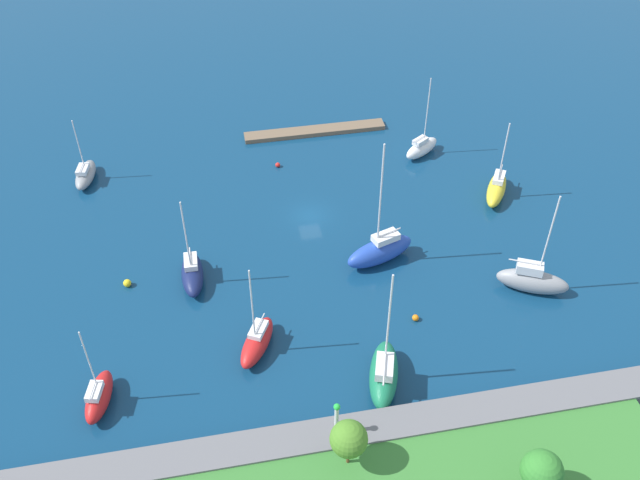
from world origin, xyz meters
The scene contains 18 objects.
water centered at (0.00, 0.00, 0.00)m, with size 160.00×160.00×0.00m, color navy.
pier_dock centered at (-3.80, -17.33, 0.30)m, with size 19.10×2.10×0.61m, color brown.
breakwater centered at (0.00, 30.11, 0.77)m, with size 73.02×3.13×1.53m, color slate.
harbor_beacon centered at (3.23, 30.11, 3.69)m, with size 0.56×0.56×3.73m.
park_tree_center centered at (-10.71, 38.20, 4.45)m, with size 3.24×3.24×4.77m.
park_tree_east centered at (2.87, 32.88, 4.55)m, with size 3.02×3.02×4.76m.
sailboat_gray_lone_north centered at (25.99, -11.92, 0.99)m, with size 3.08×6.14×8.48m.
sailboat_red_by_breakwater centered at (8.48, 18.82, 1.11)m, with size 4.89×6.65×10.69m.
sailboat_green_off_beacon centered at (-2.18, 25.06, 1.55)m, with size 4.75×7.90×13.46m.
sailboat_white_inner_mooring centered at (-16.40, -9.59, 1.12)m, with size 5.75×4.64×10.91m.
sailboat_navy_near_pier centered at (13.99, 8.36, 1.13)m, with size 2.36×6.64×10.83m.
sailboat_blue_far_south centered at (-6.01, 9.02, 1.53)m, with size 8.30×4.85×15.20m.
sailboat_yellow_east_end centered at (-22.60, 0.58, 1.19)m, with size 5.32×7.03×10.44m.
sailboat_gray_west_end centered at (-20.20, 16.28, 1.45)m, with size 7.53×5.18×12.36m.
sailboat_red_along_channel centered at (22.85, 22.49, 1.19)m, with size 3.12×5.86×9.30m.
mooring_buoy_red centered at (2.30, -10.41, 0.31)m, with size 0.62×0.62×0.62m, color red.
mooring_buoy_yellow centered at (20.76, 7.81, 0.41)m, with size 0.82×0.82×0.82m, color yellow.
mooring_buoy_orange centered at (-7.34, 18.07, 0.33)m, with size 0.66×0.66×0.66m, color orange.
Camera 1 is at (10.82, 62.49, 51.95)m, focal length 39.41 mm.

